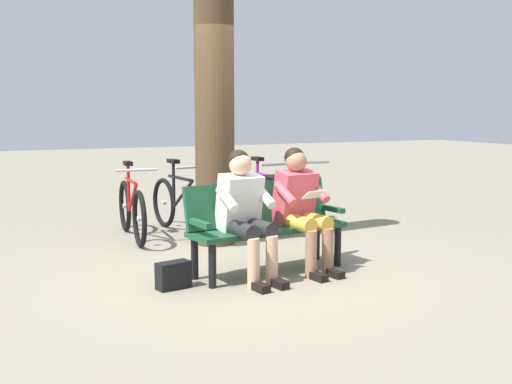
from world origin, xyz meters
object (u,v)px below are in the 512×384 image
object	(u,v)px
person_reading	(301,203)
litter_bin	(274,205)
person_companion	(245,209)
bicycle_black	(180,205)
bicycle_orange	(223,206)
bicycle_purple	(303,197)
bicycle_blue	(132,210)
bicycle_red	(264,201)
tree_trunk	(214,66)
handbag	(173,275)
bench	(265,220)

from	to	relation	value
person_reading	litter_bin	world-z (taller)	person_reading
person_companion	bicycle_black	distance (m)	2.34
bicycle_orange	litter_bin	bearing A→B (deg)	80.56
person_companion	bicycle_purple	xyz separation A→B (m)	(-1.89, -2.29, -0.30)
bicycle_purple	bicycle_orange	bearing A→B (deg)	-66.98
bicycle_black	bicycle_blue	world-z (taller)	same
bicycle_red	bicycle_black	world-z (taller)	same
tree_trunk	bicycle_blue	distance (m)	2.01
handbag	bicycle_red	distance (m)	2.99
person_reading	bicycle_purple	world-z (taller)	person_reading
person_companion	tree_trunk	size ratio (longest dim) A/B	0.29
bicycle_purple	bicycle_red	xyz separation A→B (m)	(0.62, 0.06, 0.00)
bicycle_blue	bicycle_black	bearing A→B (deg)	99.73
bicycle_orange	tree_trunk	bearing A→B (deg)	-11.28
bicycle_orange	bicycle_blue	size ratio (longest dim) A/B	0.95
handbag	bicycle_black	size ratio (longest dim) A/B	0.18
handbag	litter_bin	distance (m)	2.59
handbag	bicycle_red	size ratio (longest dim) A/B	0.18
person_companion	bench	bearing A→B (deg)	-153.09
bench	bicycle_purple	bearing A→B (deg)	-135.28
litter_bin	bicycle_blue	xyz separation A→B (m)	(1.69, -0.50, -0.01)
person_reading	bicycle_black	distance (m)	2.31
person_reading	litter_bin	bearing A→B (deg)	-115.88
person_reading	bicycle_blue	xyz separation A→B (m)	(1.15, -2.17, -0.31)
tree_trunk	bicycle_orange	size ratio (longest dim) A/B	2.57
bicycle_orange	bench	bearing A→B (deg)	10.27
bicycle_red	tree_trunk	bearing A→B (deg)	-57.91
bench	person_companion	size ratio (longest dim) A/B	1.37
bicycle_purple	person_reading	bearing A→B (deg)	-16.40
person_companion	litter_bin	bearing A→B (deg)	-131.73
person_reading	bicycle_blue	bearing A→B (deg)	-70.01
tree_trunk	bicycle_black	distance (m)	1.86
person_companion	bicycle_red	world-z (taller)	person_companion
tree_trunk	person_companion	bearing A→B (deg)	78.65
person_reading	tree_trunk	world-z (taller)	tree_trunk
person_reading	bicycle_purple	bearing A→B (deg)	-127.56
bicycle_purple	bicycle_red	world-z (taller)	same
person_companion	bicycle_black	bearing A→B (deg)	-100.95
bicycle_orange	bicycle_black	bearing A→B (deg)	-97.01
tree_trunk	bicycle_purple	distance (m)	2.42
bicycle_purple	bicycle_blue	xyz separation A→B (m)	(2.40, 0.03, 0.00)
bench	bicycle_blue	world-z (taller)	bicycle_blue
bicycle_orange	bicycle_red	bearing A→B (deg)	124.08
person_reading	bicycle_red	xyz separation A→B (m)	(-0.63, -2.14, -0.31)
bench	bicycle_blue	distance (m)	2.21
tree_trunk	bicycle_orange	bearing A→B (deg)	-121.25
bicycle_black	bicycle_blue	size ratio (longest dim) A/B	1.00
tree_trunk	bicycle_purple	size ratio (longest dim) A/B	2.49
person_reading	bench	bearing A→B (deg)	-27.39
tree_trunk	litter_bin	size ratio (longest dim) A/B	5.52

